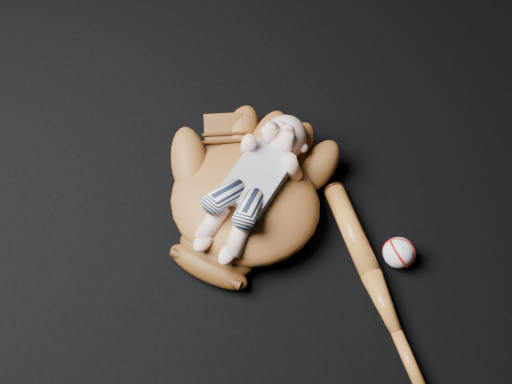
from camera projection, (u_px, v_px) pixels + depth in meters
baseball_glove at (245, 198)px, 1.36m from camera, size 0.43×0.48×0.14m
newborn_baby at (250, 186)px, 1.32m from camera, size 0.19×0.37×0.15m
baseball_bat at (376, 286)px, 1.31m from camera, size 0.37×0.39×0.05m
baseball at (399, 253)px, 1.34m from camera, size 0.09×0.09×0.07m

